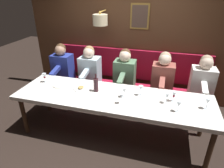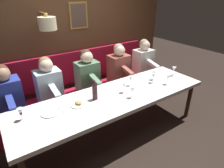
{
  "view_description": "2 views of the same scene",
  "coord_description": "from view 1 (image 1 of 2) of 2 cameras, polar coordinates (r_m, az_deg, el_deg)",
  "views": [
    {
      "loc": [
        -2.53,
        -0.71,
        2.25
      ],
      "look_at": [
        0.05,
        0.02,
        0.92
      ],
      "focal_mm": 31.4,
      "sensor_mm": 36.0,
      "label": 1
    },
    {
      "loc": [
        -2.02,
        1.43,
        2.16
      ],
      "look_at": [
        0.05,
        0.02,
        0.92
      ],
      "focal_mm": 30.31,
      "sensor_mm": 36.0,
      "label": 2
    }
  ],
  "objects": [
    {
      "name": "diner_far",
      "position": [
        3.97,
        -6.5,
        5.0
      ],
      "size": [
        0.6,
        0.4,
        0.79
      ],
      "color": "silver",
      "rests_on": "banquette_bench"
    },
    {
      "name": "wine_glass_2",
      "position": [
        2.95,
        3.57,
        -1.87
      ],
      "size": [
        0.07,
        0.07,
        0.16
      ],
      "color": "silver",
      "rests_on": "dining_table"
    },
    {
      "name": "wine_bottle",
      "position": [
        3.13,
        -4.7,
        -0.18
      ],
      "size": [
        0.08,
        0.08,
        0.3
      ],
      "color": "#33191E",
      "rests_on": "dining_table"
    },
    {
      "name": "back_wall_panel",
      "position": [
        4.15,
        5.64,
        13.9
      ],
      "size": [
        0.59,
        4.45,
        2.9
      ],
      "color": "#51331E",
      "rests_on": "ground_plane"
    },
    {
      "name": "diner_nearest",
      "position": [
        3.77,
        24.92,
        1.39
      ],
      "size": [
        0.6,
        0.4,
        0.79
      ],
      "color": "white",
      "rests_on": "banquette_bench"
    },
    {
      "name": "wine_glass_7",
      "position": [
        3.62,
        -19.09,
        2.21
      ],
      "size": [
        0.07,
        0.07,
        0.16
      ],
      "color": "silver",
      "rests_on": "dining_table"
    },
    {
      "name": "wine_glass_5",
      "position": [
        2.76,
        18.87,
        -5.58
      ],
      "size": [
        0.07,
        0.07,
        0.16
      ],
      "color": "silver",
      "rests_on": "dining_table"
    },
    {
      "name": "wine_glass_6",
      "position": [
        2.97,
        26.11,
        -4.56
      ],
      "size": [
        0.07,
        0.07,
        0.16
      ],
      "color": "silver",
      "rests_on": "dining_table"
    },
    {
      "name": "place_setting_1",
      "position": [
        3.46,
        -14.9,
        -0.33
      ],
      "size": [
        0.24,
        0.33,
        0.01
      ],
      "color": "silver",
      "rests_on": "dining_table"
    },
    {
      "name": "diner_near",
      "position": [
        3.7,
        14.64,
        2.68
      ],
      "size": [
        0.6,
        0.4,
        0.79
      ],
      "color": "#934C42",
      "rests_on": "banquette_bench"
    },
    {
      "name": "diner_farthest",
      "position": [
        4.23,
        -14.31,
        5.7
      ],
      "size": [
        0.6,
        0.4,
        0.79
      ],
      "color": "#283893",
      "rests_on": "banquette_bench"
    },
    {
      "name": "dining_table",
      "position": [
        3.06,
        0.08,
        -4.43
      ],
      "size": [
        0.9,
        3.05,
        0.74
      ],
      "color": "silver",
      "rests_on": "ground_plane"
    },
    {
      "name": "wine_glass_4",
      "position": [
        2.79,
        2.76,
        -3.66
      ],
      "size": [
        0.07,
        0.07,
        0.16
      ],
      "color": "silver",
      "rests_on": "dining_table"
    },
    {
      "name": "wine_glass_3",
      "position": [
        2.9,
        15.75,
        -3.4
      ],
      "size": [
        0.07,
        0.07,
        0.16
      ],
      "color": "silver",
      "rests_on": "dining_table"
    },
    {
      "name": "wine_glass_1",
      "position": [
        2.98,
        17.62,
        -2.87
      ],
      "size": [
        0.07,
        0.07,
        0.16
      ],
      "color": "silver",
      "rests_on": "dining_table"
    },
    {
      "name": "wine_glass_0",
      "position": [
        3.03,
        8.41,
        -1.31
      ],
      "size": [
        0.07,
        0.07,
        0.16
      ],
      "color": "silver",
      "rests_on": "dining_table"
    },
    {
      "name": "banquette_bench",
      "position": [
        4.04,
        3.5,
        -3.77
      ],
      "size": [
        0.52,
        3.25,
        0.45
      ],
      "primitive_type": "cube",
      "color": "maroon",
      "rests_on": "ground_plane"
    },
    {
      "name": "diner_middle",
      "position": [
        3.77,
        3.78,
        3.94
      ],
      "size": [
        0.6,
        0.4,
        0.79
      ],
      "color": "#567A5B",
      "rests_on": "banquette_bench"
    },
    {
      "name": "place_setting_0",
      "position": [
        3.27,
        -9.04,
        -1.24
      ],
      "size": [
        0.24,
        0.32,
        0.05
      ],
      "color": "white",
      "rests_on": "dining_table"
    },
    {
      "name": "ground_plane",
      "position": [
        3.46,
        0.08,
        -14.18
      ],
      "size": [
        12.0,
        12.0,
        0.0
      ],
      "primitive_type": "plane",
      "color": "black"
    }
  ]
}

